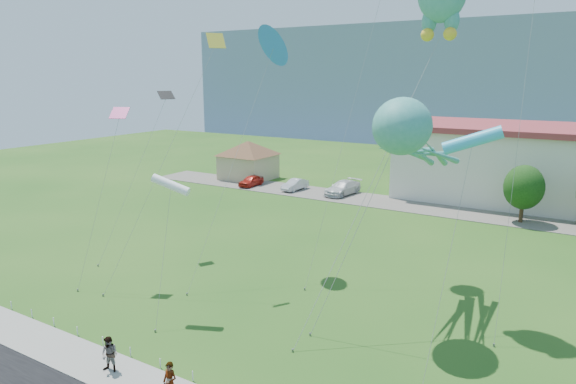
% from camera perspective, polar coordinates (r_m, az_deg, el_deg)
% --- Properties ---
extents(ground, '(160.00, 160.00, 0.00)m').
position_cam_1_polar(ground, '(26.31, -10.26, -18.02)').
color(ground, '#1F4E15').
rests_on(ground, ground).
extents(parking_strip, '(70.00, 6.00, 0.06)m').
position_cam_1_polar(parking_strip, '(55.54, 14.28, -1.56)').
color(parking_strip, '#59544C').
rests_on(parking_strip, ground).
extents(hill_ridge, '(160.00, 50.00, 25.00)m').
position_cam_1_polar(hill_ridge, '(137.54, 25.36, 11.19)').
color(hill_ridge, gray).
rests_on(hill_ridge, ground).
extents(pavilion, '(9.20, 9.20, 5.00)m').
position_cam_1_polar(pavilion, '(68.15, -4.44, 3.98)').
color(pavilion, tan).
rests_on(pavilion, ground).
extents(rope_fence, '(26.05, 0.05, 0.50)m').
position_cam_1_polar(rope_fence, '(25.38, -12.33, -18.71)').
color(rope_fence, white).
rests_on(rope_fence, ground).
extents(tree_near, '(3.60, 3.60, 5.47)m').
position_cam_1_polar(tree_near, '(51.93, 24.73, 0.48)').
color(tree_near, '#3F2B19').
rests_on(tree_near, ground).
extents(pedestrian_left, '(0.69, 0.48, 1.80)m').
position_cam_1_polar(pedestrian_left, '(23.15, -12.98, -19.93)').
color(pedestrian_left, gray).
rests_on(pedestrian_left, sidewalk).
extents(pedestrian_right, '(0.95, 0.82, 1.69)m').
position_cam_1_polar(pedestrian_right, '(25.91, -19.20, -16.68)').
color(pedestrian_right, gray).
rests_on(pedestrian_right, sidewalk).
extents(parked_car_red, '(1.60, 3.88, 1.32)m').
position_cam_1_polar(parked_car_red, '(63.74, -4.12, 1.26)').
color(parked_car_red, '#B52016').
rests_on(parked_car_red, parking_strip).
extents(parked_car_silver, '(1.81, 4.08, 1.30)m').
position_cam_1_polar(parked_car_silver, '(61.28, 0.78, 0.82)').
color(parked_car_silver, '#B5B5BC').
rests_on(parked_car_silver, parking_strip).
extents(parked_car_white, '(2.99, 5.68, 1.57)m').
position_cam_1_polar(parked_car_white, '(59.24, 6.10, 0.47)').
color(parked_car_white, silver).
rests_on(parked_car_white, parking_strip).
extents(octopus_kite, '(4.83, 9.87, 12.37)m').
position_cam_1_polar(octopus_kite, '(27.73, 13.27, 5.92)').
color(octopus_kite, teal).
rests_on(octopus_kite, ground).
extents(small_kite_blue, '(2.10, 9.07, 16.09)m').
position_cam_1_polar(small_kite_blue, '(36.26, -1.86, 15.39)').
color(small_kite_blue, blue).
rests_on(small_kite_blue, ground).
extents(small_kite_black, '(2.46, 6.61, 12.43)m').
position_cam_1_polar(small_kite_black, '(39.76, -14.22, 8.33)').
color(small_kite_black, black).
rests_on(small_kite_black, ground).
extents(small_kite_pink, '(1.62, 4.26, 11.52)m').
position_cam_1_polar(small_kite_pink, '(34.71, -18.68, 6.30)').
color(small_kite_pink, '#DE3185').
rests_on(small_kite_pink, ground).
extents(small_kite_cyan, '(1.01, 4.34, 11.43)m').
position_cam_1_polar(small_kite_cyan, '(20.79, 19.76, 5.15)').
color(small_kite_cyan, '#33BAE7').
rests_on(small_kite_cyan, ground).
extents(small_kite_yellow, '(4.90, 7.31, 15.97)m').
position_cam_1_polar(small_kite_yellow, '(33.13, -9.70, 12.64)').
color(small_kite_yellow, gold).
rests_on(small_kite_yellow, ground).
extents(small_kite_white, '(1.19, 3.80, 7.92)m').
position_cam_1_polar(small_kite_white, '(29.14, -12.92, 0.66)').
color(small_kite_white, white).
rests_on(small_kite_white, ground).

